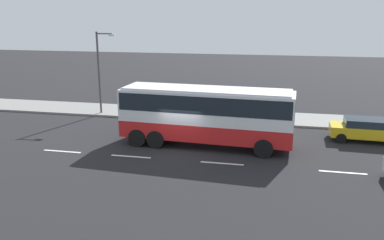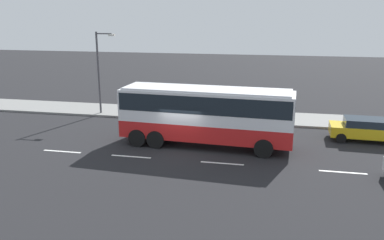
% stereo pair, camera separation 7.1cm
% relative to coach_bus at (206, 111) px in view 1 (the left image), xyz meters
% --- Properties ---
extents(ground_plane, '(120.00, 120.00, 0.00)m').
position_rel_coach_bus_xyz_m(ground_plane, '(-1.34, -1.04, -2.25)').
color(ground_plane, black).
extents(sidewalk_curb, '(80.00, 4.00, 0.15)m').
position_rel_coach_bus_xyz_m(sidewalk_curb, '(-1.34, 7.39, -2.17)').
color(sidewalk_curb, gray).
rests_on(sidewalk_curb, ground_plane).
extents(lane_centreline, '(42.12, 0.16, 0.01)m').
position_rel_coach_bus_xyz_m(lane_centreline, '(-0.29, -2.84, -2.24)').
color(lane_centreline, white).
rests_on(lane_centreline, ground_plane).
extents(coach_bus, '(10.68, 3.28, 3.63)m').
position_rel_coach_bus_xyz_m(coach_bus, '(0.00, 0.00, 0.00)').
color(coach_bus, red).
rests_on(coach_bus, ground_plane).
extents(car_yellow_taxi, '(4.80, 2.14, 1.48)m').
position_rel_coach_bus_xyz_m(car_yellow_taxi, '(10.07, 3.06, -1.45)').
color(car_yellow_taxi, gold).
rests_on(car_yellow_taxi, ground_plane).
extents(pedestrian_near_curb, '(0.32, 0.32, 1.73)m').
position_rel_coach_bus_xyz_m(pedestrian_near_curb, '(1.30, 7.69, -1.09)').
color(pedestrian_near_curb, '#38334C').
rests_on(pedestrian_near_curb, sidewalk_curb).
extents(pedestrian_at_crossing, '(0.32, 0.32, 1.66)m').
position_rel_coach_bus_xyz_m(pedestrian_at_crossing, '(-5.00, 6.70, -1.14)').
color(pedestrian_at_crossing, black).
rests_on(pedestrian_at_crossing, sidewalk_curb).
extents(street_lamp, '(1.61, 0.24, 6.51)m').
position_rel_coach_bus_xyz_m(street_lamp, '(-9.64, 6.16, 1.65)').
color(street_lamp, '#47474C').
rests_on(street_lamp, sidewalk_curb).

